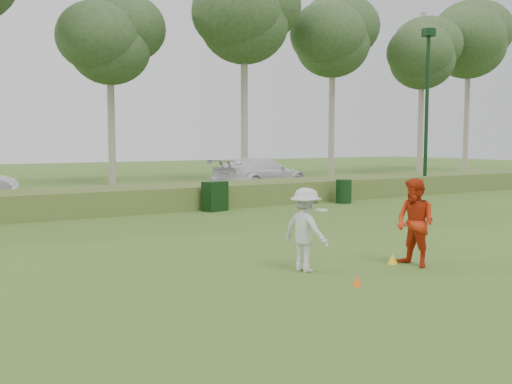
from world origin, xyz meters
TOP-DOWN VIEW (x-y plane):
  - ground at (0.00, 0.00)m, footprint 120.00×120.00m
  - reed_strip at (0.00, 12.00)m, footprint 80.00×3.00m
  - park_road at (0.00, 17.00)m, footprint 80.00×6.00m
  - lamp_post at (14.00, 11.00)m, footprint 0.70×0.70m
  - tree_4 at (2.00, 24.50)m, footprint 6.24×6.24m
  - tree_5 at (10.00, 22.50)m, footprint 7.28×7.28m
  - tree_6 at (18.00, 23.80)m, footprint 7.02×7.02m
  - tree_7 at (26.00, 22.80)m, footprint 6.50×6.50m
  - tree_8 at (33.00, 24.20)m, footprint 8.06×8.06m
  - player_white at (-1.08, 0.12)m, footprint 0.97×1.24m
  - player_red at (1.22, -0.70)m, footprint 0.77×0.97m
  - cone_orange at (-0.94, -1.35)m, footprint 0.18×0.18m
  - cone_yellow at (0.99, -0.28)m, footprint 0.22×0.22m
  - utility_cabinet at (1.77, 10.13)m, footprint 1.03×0.80m
  - trash_bin at (7.77, 9.76)m, footprint 0.71×0.71m
  - car_right at (7.66, 16.60)m, footprint 6.40×4.17m

SIDE VIEW (x-z plane):
  - ground at x=0.00m, z-range 0.00..0.00m
  - park_road at x=0.00m, z-range 0.00..0.06m
  - cone_orange at x=-0.94m, z-range 0.00..0.20m
  - cone_yellow at x=0.99m, z-range 0.00..0.24m
  - reed_strip at x=0.00m, z-range 0.00..0.90m
  - trash_bin at x=7.77m, z-range 0.00..1.02m
  - utility_cabinet at x=1.77m, z-range 0.00..1.13m
  - player_white at x=-1.08m, z-range 0.00..1.74m
  - car_right at x=7.66m, z-range 0.06..1.78m
  - player_red at x=1.22m, z-range 0.00..1.91m
  - lamp_post at x=14.00m, z-range 1.51..9.68m
  - tree_4 at x=2.00m, z-range 2.84..14.34m
  - tree_7 at x=26.00m, z-range 3.09..15.59m
  - tree_6 at x=18.00m, z-range 3.35..16.85m
  - tree_5 at x=10.00m, z-range 3.47..17.47m
  - tree_8 at x=33.00m, z-range 3.73..18.73m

